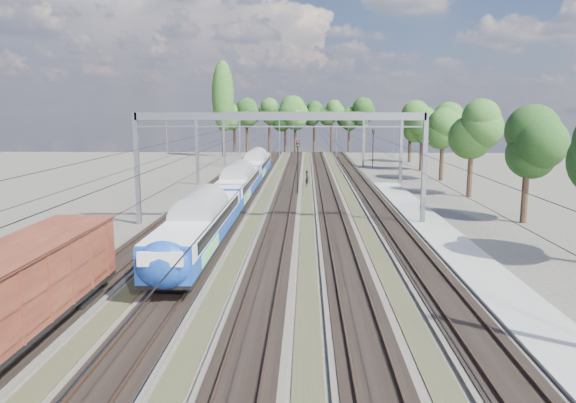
{
  "coord_description": "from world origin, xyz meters",
  "views": [
    {
      "loc": [
        2.16,
        -14.59,
        9.12
      ],
      "look_at": [
        0.87,
        24.46,
        2.8
      ],
      "focal_mm": 35.0,
      "sensor_mm": 36.0,
      "label": 1
    }
  ],
  "objects_px": {
    "freight_boxcar": "(13,292)",
    "worker": "(307,178)",
    "signal_near": "(298,161)",
    "signal_far": "(373,143)",
    "emu_train": "(238,181)"
  },
  "relations": [
    {
      "from": "signal_near",
      "to": "freight_boxcar",
      "type": "bearing_deg",
      "value": -108.15
    },
    {
      "from": "freight_boxcar",
      "to": "signal_near",
      "type": "height_order",
      "value": "signal_near"
    },
    {
      "from": "emu_train",
      "to": "freight_boxcar",
      "type": "height_order",
      "value": "emu_train"
    },
    {
      "from": "freight_boxcar",
      "to": "worker",
      "type": "xyz_separation_m",
      "value": [
        11.26,
        47.66,
        -1.3
      ]
    },
    {
      "from": "freight_boxcar",
      "to": "signal_near",
      "type": "xyz_separation_m",
      "value": [
        10.21,
        40.62,
        1.46
      ]
    },
    {
      "from": "signal_near",
      "to": "signal_far",
      "type": "xyz_separation_m",
      "value": [
        11.82,
        31.56,
        0.21
      ]
    },
    {
      "from": "freight_boxcar",
      "to": "worker",
      "type": "distance_m",
      "value": 48.99
    },
    {
      "from": "signal_near",
      "to": "emu_train",
      "type": "bearing_deg",
      "value": -133.08
    },
    {
      "from": "emu_train",
      "to": "signal_far",
      "type": "relative_size",
      "value": 9.39
    },
    {
      "from": "emu_train",
      "to": "freight_boxcar",
      "type": "bearing_deg",
      "value": -97.64
    },
    {
      "from": "freight_boxcar",
      "to": "worker",
      "type": "bearing_deg",
      "value": 76.71
    },
    {
      "from": "worker",
      "to": "signal_near",
      "type": "xyz_separation_m",
      "value": [
        -1.05,
        -7.04,
        2.77
      ]
    },
    {
      "from": "emu_train",
      "to": "signal_far",
      "type": "height_order",
      "value": "signal_far"
    },
    {
      "from": "signal_far",
      "to": "signal_near",
      "type": "bearing_deg",
      "value": -100.36
    },
    {
      "from": "emu_train",
      "to": "signal_near",
      "type": "distance_m",
      "value": 9.17
    }
  ]
}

